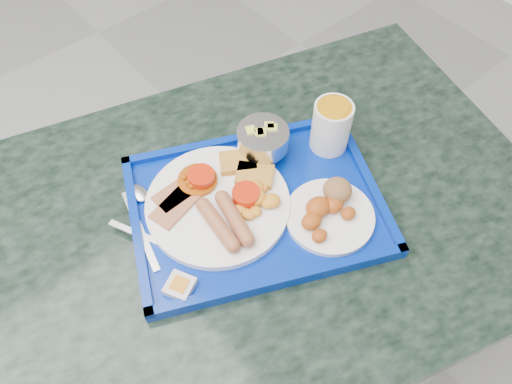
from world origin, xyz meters
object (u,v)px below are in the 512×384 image
at_px(tray, 256,206).
at_px(bread_plate, 329,210).
at_px(fruit_bowl, 263,139).
at_px(main_plate, 222,201).
at_px(juice_cup, 331,125).
at_px(table, 251,260).

relative_size(tray, bread_plate, 3.43).
xyz_separation_m(tray, bread_plate, (0.09, -0.10, 0.02)).
xyz_separation_m(bread_plate, fruit_bowl, (0.00, 0.18, 0.03)).
relative_size(main_plate, fruit_bowl, 2.65).
bearing_deg(fruit_bowl, main_plate, -161.48).
bearing_deg(juice_cup, main_plate, 175.52).
distance_m(table, tray, 0.19).
bearing_deg(tray, main_plate, 140.67).
bearing_deg(table, juice_cup, 5.50).
distance_m(tray, fruit_bowl, 0.13).
distance_m(tray, main_plate, 0.06).
distance_m(main_plate, juice_cup, 0.26).
bearing_deg(juice_cup, table, -174.50).
bearing_deg(table, tray, 7.47).
height_order(table, main_plate, main_plate).
bearing_deg(table, main_plate, 126.81).
relative_size(bread_plate, fruit_bowl, 1.62).
height_order(main_plate, juice_cup, juice_cup).
bearing_deg(main_plate, tray, -39.33).
xyz_separation_m(table, juice_cup, (0.22, 0.02, 0.25)).
relative_size(bread_plate, juice_cup, 1.53).
height_order(table, tray, tray).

